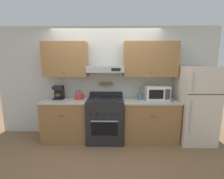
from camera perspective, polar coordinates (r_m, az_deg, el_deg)
ground_plane at (r=3.38m, az=-2.74°, el=-20.60°), size 16.00×16.00×0.00m
wall_back at (r=3.54m, az=-1.59°, el=5.67°), size 5.20×0.46×2.55m
counter_left at (r=3.64m, az=-16.87°, el=-10.77°), size 0.99×0.66×0.91m
counter_right at (r=3.57m, az=13.97°, el=-11.05°), size 1.19×0.66×0.91m
stove_range at (r=3.44m, az=-2.51°, el=-11.25°), size 0.79×0.73×1.05m
refrigerator at (r=3.76m, az=29.04°, el=-5.01°), size 0.71×0.75×1.66m
tea_kettle at (r=3.49m, az=-12.43°, el=-2.39°), size 0.23×0.18×0.21m
coffee_maker at (r=3.63m, az=-19.64°, el=-1.08°), size 0.21×0.20×0.30m
microwave at (r=3.54m, az=16.59°, el=-1.13°), size 0.51×0.40×0.31m
utensil_crock at (r=3.45m, az=10.57°, el=-2.51°), size 0.12×0.12×0.29m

